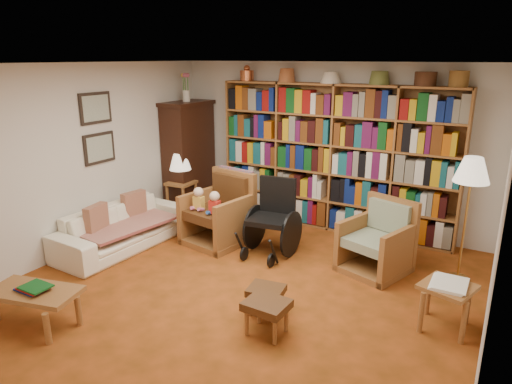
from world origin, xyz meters
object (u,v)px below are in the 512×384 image
Objects in this scene: armchair_sage at (377,243)px; footstool_b at (267,307)px; coffee_table at (34,294)px; side_table_papers at (447,292)px; armchair_leather at (221,213)px; wheelchair at (272,220)px; side_table_lamp at (181,191)px; sofa at (124,227)px; footstool_a at (266,292)px; floor_lamp at (472,175)px.

armchair_sage is 2.01m from footstool_b.
armchair_sage is 3.91m from coffee_table.
side_table_papers is at bearing -46.69° from armchair_sage.
armchair_leather is 0.99× the size of wheelchair.
wheelchair is 2.97m from coffee_table.
armchair_sage is 1.39m from wheelchair.
side_table_lamp is at bearing 141.05° from footstool_b.
side_table_lamp is 4.51m from side_table_papers.
sofa is 2.08m from wheelchair.
wheelchair reaches higher than sofa.
side_table_papers is at bearing 21.16° from footstool_a.
armchair_sage is (3.26, 1.06, 0.05)m from sofa.
armchair_leather is 2.43m from footstool_b.
footstool_b is 2.30m from coffee_table.
armchair_leather reaches higher than side_table_papers.
footstool_b is at bearing -46.19° from armchair_leather.
floor_lamp reaches higher than sofa.
footstool_a is at bearing 119.12° from footstool_b.
side_table_papers is at bearing -86.33° from sofa.
footstool_a is at bearing -36.73° from side_table_lamp.
side_table_lamp is 1.50× the size of footstool_a.
side_table_lamp is 3.38m from armchair_sage.
armchair_sage reaches higher than footstool_b.
side_table_papers is at bearing -18.69° from wheelchair.
side_table_lamp is 1.06× the size of side_table_papers.
footstool_b is at bearing -60.88° from footstool_a.
side_table_papers is 4.03m from coffee_table.
floor_lamp is at bearing 90.00° from side_table_papers.
side_table_lamp is 0.59× the size of armchair_leather.
wheelchair is 2.46× the size of footstool_b.
side_table_lamp is 2.07m from wheelchair.
sofa is 2.04× the size of coffee_table.
footstool_b is (0.84, -1.72, -0.19)m from wheelchair.
footstool_a is (1.51, -1.45, -0.16)m from armchair_leather.
wheelchair is (1.89, 0.84, 0.18)m from sofa.
wheelchair reaches higher than armchair_sage.
wheelchair is at bearing -170.20° from floor_lamp.
footstool_a is at bearing -132.11° from floor_lamp.
coffee_table is at bearing -157.85° from sofa.
floor_lamp is 3.79× the size of footstool_a.
coffee_table is (-3.55, -1.91, -0.07)m from side_table_papers.
floor_lamp is (0.94, 0.18, 0.95)m from armchair_sage.
sofa is 3.53× the size of side_table_papers.
footstool_b is at bearing 24.99° from coffee_table.
armchair_sage is 1.69× the size of side_table_papers.
footstool_b is (-0.53, -1.93, -0.06)m from armchair_sage.
sofa is 1.32× the size of floor_lamp.
side_table_papers is at bearing -17.45° from side_table_lamp.
coffee_table is (-2.08, -0.97, 0.04)m from footstool_b.
wheelchair is at bearing -63.24° from sofa.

